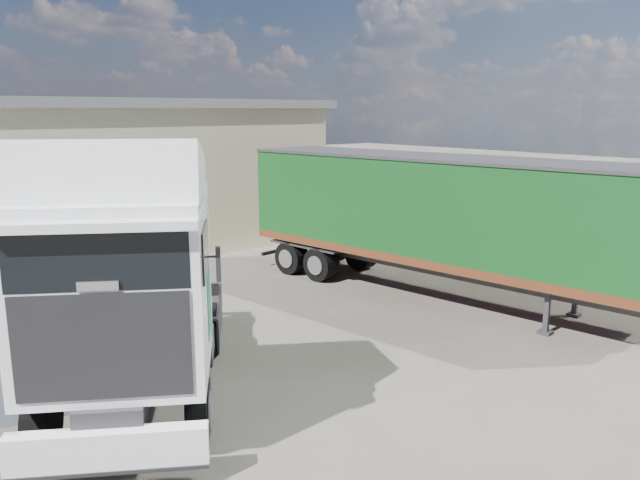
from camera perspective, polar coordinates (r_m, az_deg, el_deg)
ground at (r=11.94m, az=-1.23°, el=-12.66°), size 120.00×120.00×0.00m
brick_boundary_wall at (r=23.62m, az=11.50°, el=2.58°), size 0.35×26.00×2.50m
tractor_unit at (r=10.56m, az=-17.02°, el=-5.35°), size 5.77×7.02×4.58m
box_trailer at (r=16.89m, az=10.05°, el=2.62°), size 3.83×11.55×3.77m
gravel_heap at (r=13.00m, az=-24.64°, el=-9.54°), size 5.50×5.34×0.97m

